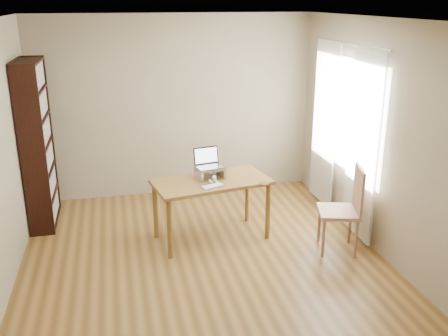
{
  "coord_description": "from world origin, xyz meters",
  "views": [
    {
      "loc": [
        -0.87,
        -4.81,
        2.79
      ],
      "look_at": [
        0.34,
        0.58,
        0.9
      ],
      "focal_mm": 40.0,
      "sensor_mm": 36.0,
      "label": 1
    }
  ],
  "objects_px": {
    "bookshelf": "(38,145)",
    "laptop": "(209,162)",
    "keyboard": "(212,186)",
    "cat": "(208,172)",
    "chair": "(346,205)",
    "desk": "(211,188)"
  },
  "relations": [
    {
      "from": "cat",
      "to": "keyboard",
      "type": "bearing_deg",
      "value": -101.44
    },
    {
      "from": "cat",
      "to": "desk",
      "type": "bearing_deg",
      "value": -91.75
    },
    {
      "from": "laptop",
      "to": "cat",
      "type": "xyz_separation_m",
      "value": [
        -0.01,
        -0.02,
        -0.12
      ]
    },
    {
      "from": "laptop",
      "to": "chair",
      "type": "xyz_separation_m",
      "value": [
        1.43,
        -0.75,
        -0.39
      ]
    },
    {
      "from": "bookshelf",
      "to": "laptop",
      "type": "bearing_deg",
      "value": -21.84
    },
    {
      "from": "keyboard",
      "to": "cat",
      "type": "bearing_deg",
      "value": 65.95
    },
    {
      "from": "bookshelf",
      "to": "cat",
      "type": "distance_m",
      "value": 2.19
    },
    {
      "from": "chair",
      "to": "cat",
      "type": "bearing_deg",
      "value": 168.82
    },
    {
      "from": "bookshelf",
      "to": "cat",
      "type": "xyz_separation_m",
      "value": [
        2.01,
        -0.84,
        -0.23
      ]
    },
    {
      "from": "bookshelf",
      "to": "keyboard",
      "type": "bearing_deg",
      "value": -30.3
    },
    {
      "from": "desk",
      "to": "laptop",
      "type": "relative_size",
      "value": 4.26
    },
    {
      "from": "desk",
      "to": "cat",
      "type": "bearing_deg",
      "value": 85.6
    },
    {
      "from": "desk",
      "to": "laptop",
      "type": "height_order",
      "value": "laptop"
    },
    {
      "from": "chair",
      "to": "bookshelf",
      "type": "bearing_deg",
      "value": 171.24
    },
    {
      "from": "bookshelf",
      "to": "keyboard",
      "type": "relative_size",
      "value": 7.23
    },
    {
      "from": "desk",
      "to": "laptop",
      "type": "bearing_deg",
      "value": 79.04
    },
    {
      "from": "laptop",
      "to": "cat",
      "type": "relative_size",
      "value": 0.7
    },
    {
      "from": "keyboard",
      "to": "cat",
      "type": "relative_size",
      "value": 0.59
    },
    {
      "from": "keyboard",
      "to": "bookshelf",
      "type": "bearing_deg",
      "value": 128.79
    },
    {
      "from": "chair",
      "to": "keyboard",
      "type": "bearing_deg",
      "value": -179.65
    },
    {
      "from": "keyboard",
      "to": "cat",
      "type": "xyz_separation_m",
      "value": [
        0.02,
        0.33,
        0.06
      ]
    },
    {
      "from": "laptop",
      "to": "keyboard",
      "type": "bearing_deg",
      "value": -105.94
    }
  ]
}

